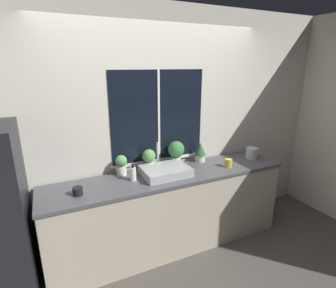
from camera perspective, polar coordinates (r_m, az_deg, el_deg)
name	(u,v)px	position (r m, az deg, el deg)	size (l,w,h in m)	color
ground_plane	(181,259)	(3.17, 2.84, -23.74)	(14.00, 14.00, 0.00)	#4C4742
wall_back	(158,129)	(3.06, -2.29, 3.38)	(8.00, 0.09, 2.70)	beige
wall_right	(257,106)	(5.08, 18.87, 7.91)	(0.06, 7.00, 2.70)	beige
counter	(170,211)	(3.10, 0.49, -14.30)	(2.71, 0.58, 0.91)	#B2A893
sink	(165,171)	(2.86, -0.57, -5.88)	(0.50, 0.43, 0.31)	#ADADB2
potted_plant_far_left	(121,164)	(2.87, -10.13, -4.38)	(0.13, 0.13, 0.23)	silver
potted_plant_center_left	(149,158)	(2.96, -4.18, -3.16)	(0.15, 0.15, 0.25)	silver
potted_plant_center_right	(176,151)	(3.08, 1.77, -1.55)	(0.19, 0.19, 0.30)	silver
potted_plant_far_right	(200,151)	(3.25, 7.06, -1.60)	(0.14, 0.14, 0.24)	silver
soap_bottle	(133,174)	(2.75, -7.64, -6.38)	(0.07, 0.07, 0.18)	white
mug_yellow	(228,163)	(3.15, 13.02, -4.05)	(0.08, 0.08, 0.10)	gold
mug_black	(78,191)	(2.58, -19.07, -9.68)	(0.09, 0.09, 0.08)	black
kettle	(252,153)	(3.53, 17.83, -1.77)	(0.15, 0.15, 0.15)	#B2B2B7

